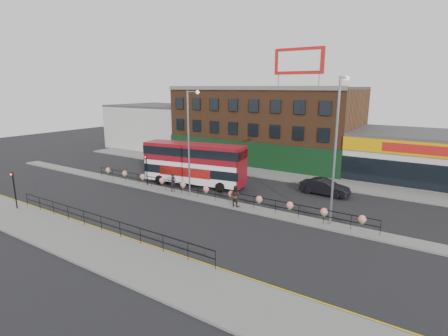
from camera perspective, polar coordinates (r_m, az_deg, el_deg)
The scene contains 20 objects.
ground at distance 32.61m, azimuth -2.90°, elevation -5.28°, with size 120.00×120.00×0.00m, color black.
south_pavement at distance 24.64m, azimuth -19.96°, elevation -12.19°, with size 60.00×4.00×0.15m, color slate.
north_pavement at distance 42.49m, azimuth 6.67°, elevation -0.89°, with size 60.00×4.00×0.15m, color slate.
median at distance 32.59m, azimuth -2.90°, elevation -5.16°, with size 60.00×1.60×0.15m, color slate.
yellow_line_inner at distance 25.95m, azimuth -15.84°, elevation -10.74°, with size 60.00×0.10×0.01m, color gold.
yellow_line_outer at distance 25.85m, azimuth -16.15°, elevation -10.86°, with size 60.00×0.10×0.01m, color gold.
brick_building at distance 50.41m, azimuth 6.83°, elevation 7.14°, with size 25.00×12.21×10.30m.
supermarket at distance 45.56m, azimuth 29.82°, elevation 1.71°, with size 15.00×12.25×5.30m.
warehouse_west at distance 62.26m, azimuth -10.22°, elevation 6.78°, with size 15.50×12.00×7.30m.
billboard at distance 43.06m, azimuth 12.12°, elevation 16.69°, with size 6.00×0.29×4.40m.
median_railing at distance 32.30m, azimuth -2.92°, elevation -3.52°, with size 30.04×0.56×1.23m.
south_railing at distance 26.84m, azimuth -19.46°, elevation -8.00°, with size 20.04×0.05×1.12m.
double_decker_bus at distance 37.01m, azimuth -4.84°, elevation 1.32°, with size 11.35×4.37×4.48m.
car at distance 35.39m, azimuth 16.11°, elevation -3.01°, with size 4.74×1.84×1.54m, color black.
pedestrian_a at distance 34.92m, azimuth -8.32°, elevation -2.32°, with size 0.46×0.69×1.85m, color black.
pedestrian_b at distance 30.31m, azimuth 1.87°, elevation -4.56°, with size 0.96×0.78×1.87m, color #31241F.
lamp_column_west at distance 32.38m, azimuth -5.55°, elevation 5.41°, with size 0.35×1.73×9.83m.
lamp_column_east at distance 26.55m, azimuth 17.98°, elevation 4.54°, with size 0.39×1.92×10.91m.
traffic_light_south at distance 34.27m, azimuth -31.14°, elevation -2.00°, with size 0.15×0.28×3.65m.
traffic_light_median at distance 37.36m, azimuth -12.55°, elevation 0.72°, with size 0.15×0.28×3.65m.
Camera 1 is at (18.32, -24.95, 10.27)m, focal length 28.00 mm.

